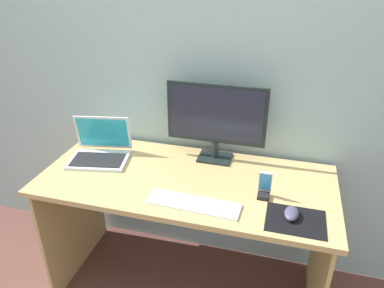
{
  "coord_description": "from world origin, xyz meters",
  "views": [
    {
      "loc": [
        0.44,
        -1.49,
        1.75
      ],
      "look_at": [
        0.04,
        -0.02,
        0.96
      ],
      "focal_mm": 34.01,
      "sensor_mm": 36.0,
      "label": 1
    }
  ],
  "objects_px": {
    "phone_in_dock": "(264,188)",
    "monitor": "(216,119)",
    "laptop": "(100,151)",
    "mouse": "(291,213)",
    "keyboard_external": "(193,204)"
  },
  "relations": [
    {
      "from": "phone_in_dock",
      "to": "laptop",
      "type": "bearing_deg",
      "value": 171.65
    },
    {
      "from": "keyboard_external",
      "to": "phone_in_dock",
      "type": "height_order",
      "value": "phone_in_dock"
    },
    {
      "from": "laptop",
      "to": "phone_in_dock",
      "type": "height_order",
      "value": "laptop"
    },
    {
      "from": "keyboard_external",
      "to": "phone_in_dock",
      "type": "bearing_deg",
      "value": 28.36
    },
    {
      "from": "keyboard_external",
      "to": "monitor",
      "type": "bearing_deg",
      "value": 92.07
    },
    {
      "from": "monitor",
      "to": "mouse",
      "type": "relative_size",
      "value": 5.3
    },
    {
      "from": "mouse",
      "to": "phone_in_dock",
      "type": "height_order",
      "value": "phone_in_dock"
    },
    {
      "from": "mouse",
      "to": "monitor",
      "type": "bearing_deg",
      "value": 138.9
    },
    {
      "from": "monitor",
      "to": "phone_in_dock",
      "type": "relative_size",
      "value": 3.86
    },
    {
      "from": "monitor",
      "to": "laptop",
      "type": "distance_m",
      "value": 0.66
    },
    {
      "from": "mouse",
      "to": "phone_in_dock",
      "type": "distance_m",
      "value": 0.18
    },
    {
      "from": "monitor",
      "to": "laptop",
      "type": "bearing_deg",
      "value": -165.35
    },
    {
      "from": "phone_in_dock",
      "to": "monitor",
      "type": "bearing_deg",
      "value": 135.2
    },
    {
      "from": "laptop",
      "to": "mouse",
      "type": "distance_m",
      "value": 1.07
    },
    {
      "from": "monitor",
      "to": "phone_in_dock",
      "type": "height_order",
      "value": "monitor"
    }
  ]
}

